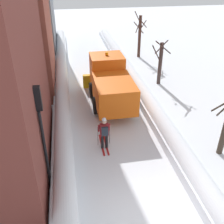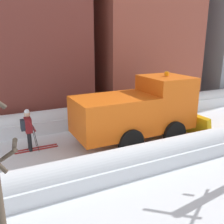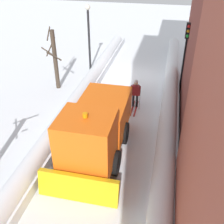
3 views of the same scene
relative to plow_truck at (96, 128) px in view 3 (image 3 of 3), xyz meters
name	(u,v)px [view 3 (image 3 of 3)]	position (x,y,z in m)	size (l,w,h in m)	color
ground_plane	(101,166)	(-0.42, 0.80, -1.48)	(80.00, 80.00, 0.00)	white
snowbank_left	(164,167)	(-3.17, 0.80, -0.98)	(1.10, 36.00, 1.10)	white
snowbank_right	(44,150)	(2.33, 0.80, -1.07)	(1.10, 36.00, 0.97)	white
plow_truck	(96,128)	(0.00, 0.00, 0.00)	(3.20, 5.98, 3.12)	orange
skier	(136,92)	(-1.13, -4.72, -0.48)	(0.62, 1.80, 1.81)	black
traffic_light_pole	(186,46)	(-3.76, -6.98, 1.79)	(0.28, 0.42, 4.67)	black
street_lamp	(89,30)	(3.22, -9.75, 1.67)	(0.40, 0.40, 4.93)	black
bare_tree_near	(55,59)	(4.49, -6.12, 0.60)	(1.32, 1.08, 4.13)	#40352A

